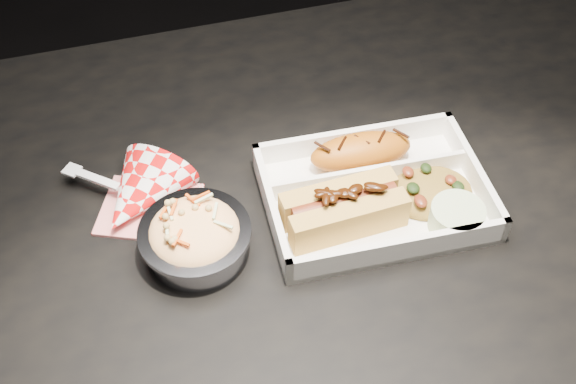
# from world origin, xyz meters

# --- Properties ---
(dining_table) EXTENTS (1.20, 0.80, 0.75)m
(dining_table) POSITION_xyz_m (0.00, 0.00, 0.66)
(dining_table) COLOR black
(dining_table) RESTS_ON ground
(food_tray) EXTENTS (0.26, 0.19, 0.04)m
(food_tray) POSITION_xyz_m (0.07, 0.01, 0.76)
(food_tray) COLOR white
(food_tray) RESTS_ON dining_table
(fried_pastry) EXTENTS (0.13, 0.06, 0.04)m
(fried_pastry) POSITION_xyz_m (0.07, 0.06, 0.78)
(fried_pastry) COLOR #B95F12
(fried_pastry) RESTS_ON food_tray
(hotdog) EXTENTS (0.14, 0.06, 0.06)m
(hotdog) POSITION_xyz_m (0.02, -0.02, 0.78)
(hotdog) COLOR gold
(hotdog) RESTS_ON food_tray
(fried_rice_mound) EXTENTS (0.10, 0.09, 0.03)m
(fried_rice_mound) POSITION_xyz_m (0.13, -0.01, 0.77)
(fried_rice_mound) COLOR olive
(fried_rice_mound) RESTS_ON food_tray
(cupcake_liner) EXTENTS (0.06, 0.06, 0.03)m
(cupcake_liner) POSITION_xyz_m (0.14, -0.06, 0.77)
(cupcake_liner) COLOR beige
(cupcake_liner) RESTS_ON food_tray
(foil_coleslaw_cup) EXTENTS (0.12, 0.12, 0.06)m
(foil_coleslaw_cup) POSITION_xyz_m (-0.14, -0.01, 0.78)
(foil_coleslaw_cup) COLOR silver
(foil_coleslaw_cup) RESTS_ON dining_table
(napkin_fork) EXTENTS (0.16, 0.15, 0.10)m
(napkin_fork) POSITION_xyz_m (-0.20, 0.08, 0.77)
(napkin_fork) COLOR red
(napkin_fork) RESTS_ON dining_table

